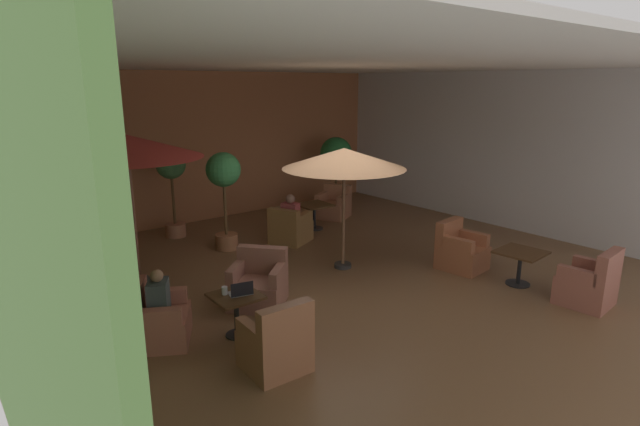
# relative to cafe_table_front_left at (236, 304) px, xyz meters

# --- Properties ---
(ground_plane) EXTENTS (10.58, 10.29, 0.02)m
(ground_plane) POSITION_rel_cafe_table_front_left_xyz_m (2.52, 0.77, -0.48)
(ground_plane) COLOR brown
(wall_back_brick) EXTENTS (10.58, 0.08, 3.66)m
(wall_back_brick) POSITION_rel_cafe_table_front_left_xyz_m (2.52, 5.87, 1.37)
(wall_back_brick) COLOR #A76440
(wall_back_brick) RESTS_ON ground_plane
(wall_right_plain) EXTENTS (0.08, 10.29, 3.66)m
(wall_right_plain) POSITION_rel_cafe_table_front_left_xyz_m (7.77, 0.77, 1.37)
(wall_right_plain) COLOR silver
(wall_right_plain) RESTS_ON ground_plane
(ceiling_slab) EXTENTS (10.58, 10.29, 0.06)m
(ceiling_slab) POSITION_rel_cafe_table_front_left_xyz_m (2.52, 0.77, 3.23)
(ceiling_slab) COLOR silver
(ceiling_slab) RESTS_ON wall_back_brick
(cafe_table_front_left) EXTENTS (0.64, 0.64, 0.60)m
(cafe_table_front_left) POSITION_rel_cafe_table_front_left_xyz_m (0.00, 0.00, 0.00)
(cafe_table_front_left) COLOR black
(cafe_table_front_left) RESTS_ON ground_plane
(armchair_front_left_north) EXTENTS (1.12, 1.12, 0.86)m
(armchair_front_left_north) POSITION_rel_cafe_table_front_left_xyz_m (0.79, 0.69, -0.15)
(armchair_front_left_north) COLOR #905A4B
(armchair_front_left_north) RESTS_ON ground_plane
(armchair_front_left_east) EXTENTS (1.04, 1.06, 0.82)m
(armchair_front_left_east) POSITION_rel_cafe_table_front_left_xyz_m (-0.91, 0.53, -0.16)
(armchair_front_left_east) COLOR #9F5A45
(armchair_front_left_east) RESTS_ON ground_plane
(armchair_front_left_south) EXTENTS (0.75, 0.75, 0.93)m
(armchair_front_left_south) POSITION_rel_cafe_table_front_left_xyz_m (-0.06, -1.05, -0.13)
(armchair_front_left_south) COLOR #955B3C
(armchair_front_left_south) RESTS_ON ground_plane
(cafe_table_front_right) EXTENTS (0.75, 0.75, 0.60)m
(cafe_table_front_right) POSITION_rel_cafe_table_front_left_xyz_m (4.09, 3.42, -0.01)
(cafe_table_front_right) COLOR black
(cafe_table_front_right) RESTS_ON ground_plane
(armchair_front_right_north) EXTENTS (1.02, 1.00, 0.82)m
(armchair_front_right_north) POSITION_rel_cafe_table_front_left_xyz_m (5.15, 3.94, -0.16)
(armchair_front_right_north) COLOR #A16447
(armchair_front_right_north) RESTS_ON ground_plane
(armchair_front_right_east) EXTENTS (1.00, 0.98, 0.80)m
(armchair_front_right_east) POSITION_rel_cafe_table_front_left_xyz_m (3.02, 2.94, -0.15)
(armchair_front_right_east) COLOR olive
(armchair_front_right_east) RESTS_ON ground_plane
(cafe_table_mid_center) EXTENTS (0.77, 0.77, 0.60)m
(cafe_table_mid_center) POSITION_rel_cafe_table_front_left_xyz_m (4.69, -1.48, -0.00)
(cafe_table_mid_center) COLOR black
(cafe_table_mid_center) RESTS_ON ground_plane
(armchair_mid_center_north) EXTENTS (0.79, 0.79, 0.94)m
(armchair_mid_center_north) POSITION_rel_cafe_table_front_left_xyz_m (4.77, -2.60, -0.13)
(armchair_mid_center_north) COLOR #9F5A49
(armchair_mid_center_north) RESTS_ON ground_plane
(armchair_mid_center_east) EXTENTS (0.80, 0.86, 0.90)m
(armchair_mid_center_east) POSITION_rel_cafe_table_front_left_xyz_m (4.56, -0.37, -0.13)
(armchair_mid_center_east) COLOR #9B5738
(armchair_mid_center_east) RESTS_ON ground_plane
(patio_umbrella_tall_red) EXTENTS (2.24, 2.24, 2.26)m
(patio_umbrella_tall_red) POSITION_rel_cafe_table_front_left_xyz_m (2.89, 1.05, 1.60)
(patio_umbrella_tall_red) COLOR #2D2D2D
(patio_umbrella_tall_red) RESTS_ON ground_plane
(patio_umbrella_center_beige) EXTENTS (2.46, 2.46, 2.57)m
(patio_umbrella_center_beige) POSITION_rel_cafe_table_front_left_xyz_m (-0.36, 2.75, 1.90)
(patio_umbrella_center_beige) COLOR #2D2D2D
(patio_umbrella_center_beige) RESTS_ON ground_plane
(potted_tree_left_corner) EXTENTS (0.71, 0.71, 2.04)m
(potted_tree_left_corner) POSITION_rel_cafe_table_front_left_xyz_m (1.74, 3.42, 0.96)
(potted_tree_left_corner) COLOR #A86744
(potted_tree_left_corner) RESTS_ON ground_plane
(potted_tree_mid_left) EXTENTS (0.65, 0.65, 1.98)m
(potted_tree_mid_left) POSITION_rel_cafe_table_front_left_xyz_m (1.26, 4.93, 0.91)
(potted_tree_mid_left) COLOR #AC6A4B
(potted_tree_mid_left) RESTS_ON ground_plane
(potted_tree_mid_right) EXTENTS (0.86, 0.86, 1.97)m
(potted_tree_mid_right) POSITION_rel_cafe_table_front_left_xyz_m (5.82, 4.64, 0.94)
(potted_tree_mid_right) COLOR silver
(potted_tree_mid_right) RESTS_ON ground_plane
(patron_blue_shirt) EXTENTS (0.40, 0.44, 0.62)m
(patron_blue_shirt) POSITION_rel_cafe_table_front_left_xyz_m (-0.87, 0.50, 0.20)
(patron_blue_shirt) COLOR #36403F
(patron_blue_shirt) RESTS_ON ground_plane
(patron_by_window) EXTENTS (0.36, 0.42, 0.63)m
(patron_by_window) POSITION_rel_cafe_table_front_left_xyz_m (3.06, 2.95, 0.24)
(patron_by_window) COLOR #B04748
(patron_by_window) RESTS_ON ground_plane
(iced_drink_cup) EXTENTS (0.08, 0.08, 0.11)m
(iced_drink_cup) POSITION_rel_cafe_table_front_left_xyz_m (-0.10, 0.11, 0.19)
(iced_drink_cup) COLOR white
(iced_drink_cup) RESTS_ON cafe_table_front_left
(open_laptop) EXTENTS (0.36, 0.30, 0.20)m
(open_laptop) POSITION_rel_cafe_table_front_left_xyz_m (0.06, -0.04, 0.19)
(open_laptop) COLOR #9EA0A5
(open_laptop) RESTS_ON cafe_table_front_left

